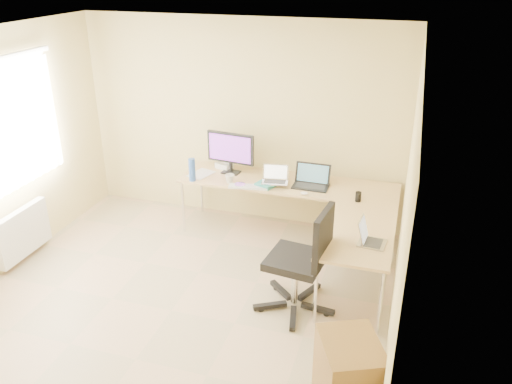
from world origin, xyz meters
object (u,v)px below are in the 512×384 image
(laptop_center, at_px, (275,175))
(office_chair, at_px, (295,264))
(mug, at_px, (230,179))
(monitor, at_px, (231,153))
(laptop_black, at_px, (311,177))
(keyboard, at_px, (249,187))
(desk_fan, at_px, (229,160))
(laptop_return, at_px, (373,235))
(desk_return, at_px, (356,263))
(cabinet, at_px, (348,381))
(desk_main, at_px, (287,209))
(water_bottle, at_px, (192,170))

(laptop_center, bearing_deg, office_chair, -75.43)
(mug, bearing_deg, monitor, 106.77)
(monitor, xyz_separation_m, laptop_black, (1.05, -0.14, -0.13))
(keyboard, bearing_deg, desk_fan, 120.97)
(laptop_return, height_order, office_chair, office_chair)
(keyboard, bearing_deg, laptop_return, -40.43)
(desk_return, height_order, cabinet, desk_return)
(desk_main, relative_size, water_bottle, 9.32)
(mug, bearing_deg, cabinet, -53.55)
(laptop_center, distance_m, laptop_return, 1.63)
(desk_return, relative_size, mug, 11.37)
(desk_fan, bearing_deg, laptop_return, -30.36)
(laptop_black, distance_m, keyboard, 0.75)
(monitor, bearing_deg, laptop_black, -1.20)
(desk_main, bearing_deg, desk_fan, 166.60)
(desk_main, relative_size, cabinet, 3.72)
(desk_main, distance_m, office_chair, 1.49)
(desk_main, distance_m, laptop_return, 1.71)
(desk_main, bearing_deg, water_bottle, -165.20)
(desk_return, bearing_deg, laptop_black, 125.99)
(monitor, distance_m, desk_fan, 0.20)
(laptop_black, bearing_deg, desk_fan, 168.03)
(desk_main, relative_size, laptop_return, 8.79)
(cabinet, bearing_deg, desk_return, 70.93)
(desk_main, height_order, mug, mug)
(desk_main, height_order, laptop_center, laptop_center)
(desk_fan, height_order, laptop_return, desk_fan)
(laptop_center, relative_size, cabinet, 0.43)
(desk_main, relative_size, office_chair, 2.33)
(mug, relative_size, desk_fan, 0.46)
(laptop_center, height_order, laptop_return, laptop_center)
(desk_main, relative_size, mug, 23.19)
(laptop_black, relative_size, office_chair, 0.37)
(keyboard, bearing_deg, water_bottle, 170.35)
(office_chair, bearing_deg, cabinet, -53.60)
(desk_return, relative_size, desk_fan, 5.28)
(laptop_center, height_order, office_chair, office_chair)
(desk_return, distance_m, water_bottle, 2.27)
(desk_main, bearing_deg, laptop_center, -127.60)
(monitor, xyz_separation_m, laptop_return, (1.88, -1.29, -0.17))
(laptop_black, bearing_deg, cabinet, -71.17)
(desk_return, distance_m, laptop_return, 0.53)
(monitor, distance_m, office_chair, 1.98)
(monitor, distance_m, cabinet, 3.38)
(desk_main, distance_m, keyboard, 0.63)
(laptop_black, distance_m, mug, 0.98)
(office_chair, bearing_deg, desk_return, 44.94)
(water_bottle, height_order, desk_fan, water_bottle)
(laptop_center, distance_m, cabinet, 2.84)
(laptop_black, height_order, cabinet, laptop_black)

